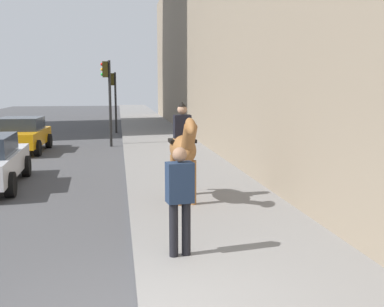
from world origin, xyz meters
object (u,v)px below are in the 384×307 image
(traffic_light_near_curb, at_px, (108,89))
(traffic_light_far_curb, at_px, (114,92))
(pedestrian_greeting, at_px, (180,194))
(mounted_horse_near, at_px, (183,147))
(car_far_lane, at_px, (20,134))

(traffic_light_near_curb, xyz_separation_m, traffic_light_far_curb, (6.08, -0.21, -0.21))
(pedestrian_greeting, distance_m, traffic_light_near_curb, 14.13)
(pedestrian_greeting, bearing_deg, mounted_horse_near, -17.25)
(pedestrian_greeting, height_order, traffic_light_far_curb, traffic_light_far_curb)
(mounted_horse_near, distance_m, car_far_lane, 11.00)
(mounted_horse_near, height_order, traffic_light_far_curb, traffic_light_far_curb)
(car_far_lane, xyz_separation_m, traffic_light_far_curb, (7.23, -3.82, 1.63))
(pedestrian_greeting, bearing_deg, traffic_light_near_curb, -2.63)
(traffic_light_far_curb, bearing_deg, car_far_lane, 152.15)
(pedestrian_greeting, distance_m, car_far_lane, 13.77)
(mounted_horse_near, relative_size, pedestrian_greeting, 1.33)
(car_far_lane, bearing_deg, traffic_light_near_curb, 109.36)
(mounted_horse_near, distance_m, traffic_light_far_curb, 16.86)
(pedestrian_greeting, xyz_separation_m, traffic_light_far_curb, (20.07, 1.13, 1.28))
(traffic_light_far_curb, bearing_deg, pedestrian_greeting, -176.79)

